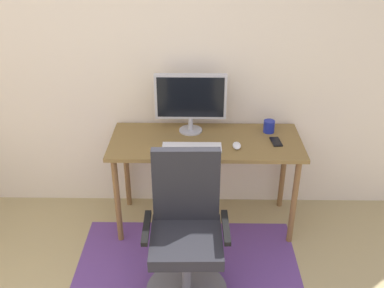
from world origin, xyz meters
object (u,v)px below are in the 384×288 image
at_px(keyboard, 192,147).
at_px(coffee_cup, 269,126).
at_px(monitor, 191,99).
at_px(cell_phone, 276,142).
at_px(computer_mouse, 237,146).
at_px(office_chair, 186,243).
at_px(desk, 206,150).

xyz_separation_m(keyboard, coffee_cup, (0.59, 0.28, 0.04)).
bearing_deg(monitor, cell_phone, -15.70).
relative_size(coffee_cup, cell_phone, 0.67).
relative_size(monitor, keyboard, 1.26).
relative_size(computer_mouse, coffee_cup, 1.10).
bearing_deg(monitor, computer_mouse, -38.13).
bearing_deg(computer_mouse, monitor, 141.87).
bearing_deg(keyboard, coffee_cup, 25.01).
bearing_deg(computer_mouse, cell_phone, 16.27).
bearing_deg(office_chair, keyboard, 86.24).
relative_size(keyboard, computer_mouse, 4.13).
bearing_deg(office_chair, monitor, 87.91).
bearing_deg(computer_mouse, office_chair, -119.52).
relative_size(desk, computer_mouse, 13.81).
height_order(monitor, computer_mouse, monitor).
xyz_separation_m(desk, cell_phone, (0.52, -0.03, 0.09)).
height_order(desk, office_chair, office_chair).
distance_m(cell_phone, office_chair, 1.03).
height_order(computer_mouse, office_chair, office_chair).
bearing_deg(keyboard, desk, 51.62).
xyz_separation_m(cell_phone, office_chair, (-0.65, -0.71, -0.37)).
relative_size(monitor, cell_phone, 3.87).
relative_size(keyboard, cell_phone, 3.07).
height_order(coffee_cup, office_chair, office_chair).
relative_size(cell_phone, office_chair, 0.14).
relative_size(computer_mouse, office_chair, 0.10).
bearing_deg(keyboard, cell_phone, 9.40).
bearing_deg(cell_phone, keyboard, -176.35).
bearing_deg(desk, office_chair, -99.97).
relative_size(desk, cell_phone, 10.26).
bearing_deg(office_chair, cell_phone, 46.17).
distance_m(monitor, computer_mouse, 0.50).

